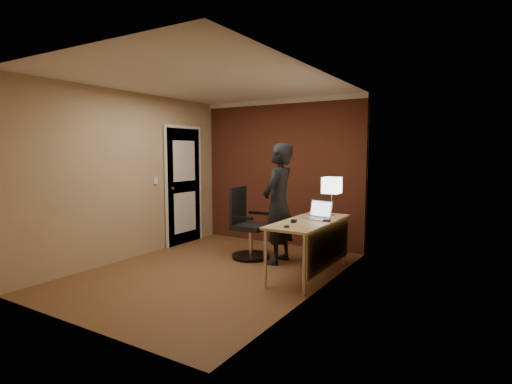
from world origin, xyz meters
TOP-DOWN VIEW (x-y plane):
  - room at (-0.27, 1.54)m, footprint 4.00×4.00m
  - desk at (1.25, 0.50)m, footprint 0.60×1.50m
  - desk_lamp at (1.30, 0.98)m, footprint 0.22×0.22m
  - laptop at (1.22, 0.71)m, footprint 0.37×0.32m
  - mouse at (1.07, 0.27)m, footprint 0.08×0.11m
  - phone at (1.14, -0.05)m, footprint 0.10×0.13m
  - wallet at (1.40, 0.58)m, footprint 0.12×0.13m
  - office_chair at (0.01, 0.84)m, footprint 0.57×0.60m
  - person at (0.55, 0.84)m, footprint 0.44×0.65m

SIDE VIEW (x-z plane):
  - office_chair at x=0.01m, z-range -0.06..0.99m
  - desk at x=1.25m, z-range 0.24..0.97m
  - phone at x=1.14m, z-range 0.73..0.74m
  - wallet at x=1.40m, z-range 0.73..0.75m
  - mouse at x=1.07m, z-range 0.73..0.76m
  - laptop at x=1.22m, z-range 0.68..0.91m
  - person at x=0.55m, z-range 0.00..1.73m
  - desk_lamp at x=1.30m, z-range 0.88..1.41m
  - room at x=-0.27m, z-range -0.63..3.37m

